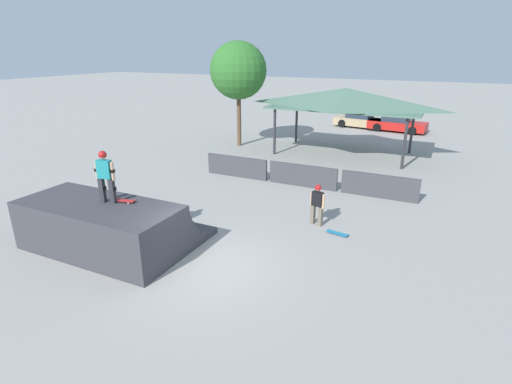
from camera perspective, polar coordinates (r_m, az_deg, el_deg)
ground_plane at (r=12.19m, az=-7.16°, el=-10.61°), size 160.00×160.00×0.00m
quarter_pipe_ramp at (r=13.79m, az=-20.48°, el=-4.63°), size 5.28×3.87×1.61m
skater_on_deck at (r=13.02m, az=-20.77°, el=2.53°), size 0.72×0.31×1.66m
skateboard_on_deck at (r=13.14m, az=-18.41°, el=-1.16°), size 0.83×0.35×0.09m
bystander_walking at (r=14.64m, az=8.76°, el=-1.35°), size 0.61×0.31×1.56m
skateboard_on_ground at (r=14.30m, az=11.63°, el=-5.79°), size 0.81×0.35×0.09m
barrier_fence at (r=18.84m, az=6.68°, el=2.33°), size 10.31×0.12×1.05m
pavilion_shelter at (r=24.86m, az=12.73°, el=12.91°), size 8.83×4.49×3.97m
tree_beside_pavilion at (r=26.41m, az=-2.54°, el=16.92°), size 3.61×3.61×6.64m
parked_car_tan at (r=34.41m, az=14.66°, el=9.90°), size 4.35×2.37×1.27m
parked_car_red at (r=33.52m, az=19.50°, el=9.17°), size 4.49×2.20×1.27m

